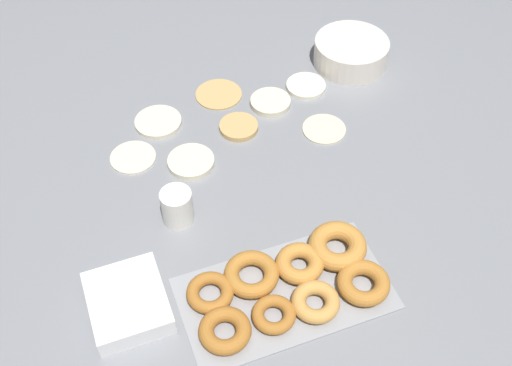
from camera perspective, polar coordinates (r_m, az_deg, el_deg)
The scene contains 13 objects.
ground_plane at distance 1.42m, azimuth -0.37°, elevation 2.57°, with size 3.00×3.00×0.00m, color gray.
pancake_0 at distance 1.40m, azimuth -5.80°, elevation 1.90°, with size 0.10×0.10×0.01m, color beige.
pancake_1 at distance 1.50m, azimuth -8.69°, elevation 5.38°, with size 0.11×0.11×0.01m, color beige.
pancake_2 at distance 1.48m, azimuth 6.07°, elevation 4.85°, with size 0.10×0.10×0.01m, color beige.
pancake_3 at distance 1.53m, azimuth 1.29°, elevation 7.18°, with size 0.10×0.10×0.02m, color beige.
pancake_4 at distance 1.43m, azimuth -10.89°, elevation 2.32°, with size 0.10×0.10×0.01m, color beige.
pancake_5 at distance 1.57m, azimuth -3.34°, elevation 7.93°, with size 0.11×0.11×0.01m, color tan.
pancake_6 at distance 1.59m, azimuth 4.46°, elevation 8.59°, with size 0.10×0.10×0.01m, color silver.
pancake_7 at distance 1.47m, azimuth -1.50°, elevation 5.02°, with size 0.09×0.09×0.01m, color tan.
donut_tray at distance 1.19m, azimuth 3.21°, elevation -8.89°, with size 0.39×0.21×0.04m.
batter_bowl at distance 1.66m, azimuth 8.44°, elevation 11.41°, with size 0.19×0.19×0.07m.
container_stack at distance 1.19m, azimuth -11.33°, elevation -10.40°, with size 0.14×0.16×0.04m.
paper_cup at distance 1.28m, azimuth -7.03°, elevation -2.10°, with size 0.06×0.06×0.08m.
Camera 1 is at (-0.34, -0.93, 1.02)m, focal length 45.00 mm.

